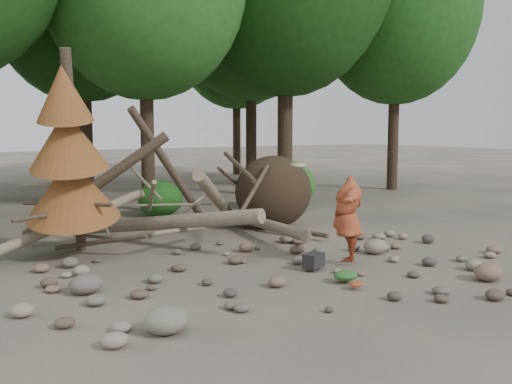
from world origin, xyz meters
TOP-DOWN VIEW (x-y plane):
  - ground at (0.00, 0.00)m, footprint 120.00×120.00m
  - deadfall_pile at (2.02, 4.24)m, footprint 8.55×5.24m
  - dead_conifer at (-3.12, 3.37)m, footprint 2.06×2.16m
  - bush_mid at (0.80, 7.80)m, footprint 1.40×1.40m
  - bush_right at (5.00, 7.00)m, footprint 2.00×2.00m
  - frisbee_thrower at (1.38, -0.01)m, footprint 2.35×1.85m
  - backpack at (0.53, 0.01)m, footprint 0.48×0.40m
  - cloth_green at (0.45, -0.99)m, footprint 0.46×0.38m
  - cloth_orange at (0.31, -1.41)m, footprint 0.27×0.22m
  - boulder_front_left at (-3.25, -1.54)m, footprint 0.62×0.55m
  - boulder_front_right at (2.68, -2.28)m, footprint 0.52×0.47m
  - boulder_mid_right at (2.59, 0.41)m, footprint 0.54×0.49m
  - boulder_mid_left at (-3.60, 0.87)m, footprint 0.55×0.50m

SIDE VIEW (x-z plane):
  - ground at x=0.00m, z-range 0.00..0.00m
  - cloth_orange at x=0.31m, z-range 0.00..0.10m
  - cloth_green at x=0.45m, z-range 0.00..0.17m
  - backpack at x=0.53m, z-range 0.00..0.27m
  - boulder_front_right at x=2.68m, z-range 0.00..0.31m
  - boulder_mid_right at x=2.59m, z-range 0.00..0.33m
  - boulder_mid_left at x=-3.60m, z-range 0.00..0.33m
  - boulder_front_left at x=-3.25m, z-range 0.00..0.37m
  - bush_mid at x=0.80m, z-range 0.00..1.12m
  - bush_right at x=5.00m, z-range 0.00..1.60m
  - frisbee_thrower at x=1.38m, z-range -0.08..1.96m
  - deadfall_pile at x=2.02m, z-range -0.70..2.60m
  - dead_conifer at x=-3.12m, z-range -0.06..4.29m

